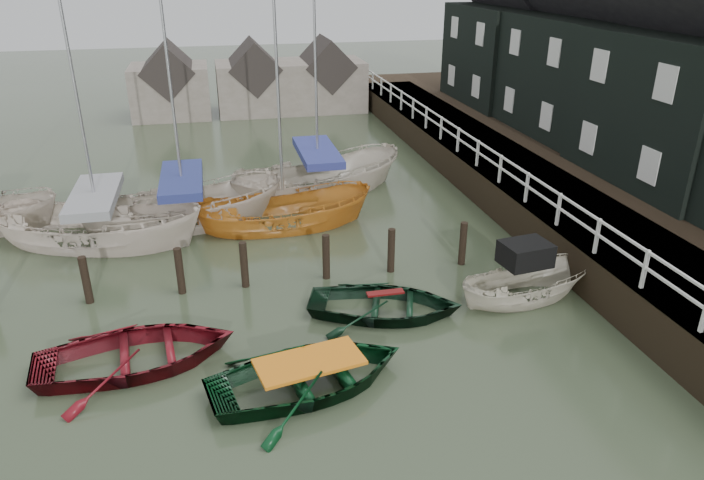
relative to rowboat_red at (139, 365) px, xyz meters
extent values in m
plane|color=#2C3622|center=(3.93, 0.39, 0.00)|extent=(120.00, 120.00, 0.00)
cube|color=black|center=(13.43, 10.39, 1.40)|extent=(3.00, 32.00, 0.20)
cube|color=silver|center=(11.93, 10.39, 2.45)|extent=(0.06, 32.00, 0.06)
cube|color=silver|center=(11.93, 10.39, 2.05)|extent=(0.06, 32.00, 0.06)
cube|color=black|center=(18.93, 10.39, 0.00)|extent=(14.00, 38.00, 1.50)
cube|color=black|center=(18.93, 12.39, 4.00)|extent=(6.00, 7.00, 5.00)
cube|color=black|center=(18.93, 19.39, 4.00)|extent=(6.40, 7.00, 5.00)
cylinder|color=black|center=(-1.57, 3.39, 0.50)|extent=(0.22, 0.22, 1.80)
cylinder|color=black|center=(0.93, 3.39, 0.50)|extent=(0.22, 0.22, 1.80)
cylinder|color=black|center=(2.73, 3.39, 0.50)|extent=(0.22, 0.22, 1.80)
cylinder|color=black|center=(5.13, 3.39, 0.50)|extent=(0.22, 0.22, 1.80)
cylinder|color=black|center=(7.13, 3.39, 0.50)|extent=(0.22, 0.22, 1.80)
cylinder|color=black|center=(9.43, 3.39, 0.50)|extent=(0.22, 0.22, 1.80)
cube|color=#665B51|center=(-0.07, 26.39, 1.50)|extent=(4.50, 4.00, 3.00)
cube|color=#282321|center=(-0.07, 26.39, 2.80)|extent=(3.18, 4.08, 3.18)
cube|color=#665B51|center=(4.93, 26.39, 1.50)|extent=(4.50, 4.00, 3.00)
cube|color=#282321|center=(4.93, 26.39, 2.80)|extent=(3.18, 4.08, 3.18)
cube|color=#665B51|center=(9.43, 26.39, 1.50)|extent=(4.50, 4.00, 3.00)
cube|color=#282321|center=(9.43, 26.39, 2.80)|extent=(3.18, 4.08, 3.18)
imported|color=#5B0D14|center=(0.00, 0.00, 0.00)|extent=(4.92, 3.79, 0.94)
imported|color=black|center=(3.81, -1.71, 0.00)|extent=(5.03, 4.02, 0.93)
imported|color=black|center=(6.28, 0.99, 0.00)|extent=(4.79, 4.05, 0.85)
imported|color=beige|center=(10.33, 0.95, 0.00)|extent=(4.16, 2.02, 1.54)
cube|color=black|center=(10.33, 1.15, 1.29)|extent=(1.42, 1.16, 0.65)
imported|color=beige|center=(-1.79, 7.65, 0.00)|extent=(7.63, 4.83, 2.76)
cylinder|color=#B2B2B7|center=(-1.79, 7.65, 5.58)|extent=(0.10, 0.10, 8.12)
cube|color=gray|center=(-1.79, 7.65, 1.64)|extent=(4.18, 2.61, 0.30)
imported|color=beige|center=(0.96, 8.70, 0.00)|extent=(7.45, 3.58, 2.77)
cylinder|color=#B2B2B7|center=(0.96, 8.70, 5.97)|extent=(0.10, 0.10, 8.90)
cube|color=navy|center=(0.96, 8.70, 1.64)|extent=(4.09, 1.92, 0.30)
imported|color=#C07424|center=(4.40, 7.75, 0.00)|extent=(6.32, 2.39, 2.44)
cylinder|color=#B2B2B7|center=(4.40, 7.75, 5.66)|extent=(0.10, 0.10, 8.64)
imported|color=beige|center=(6.20, 10.93, 0.00)|extent=(7.81, 4.49, 2.84)
cylinder|color=#B2B2B7|center=(6.20, 10.93, 6.11)|extent=(0.10, 0.10, 9.09)
cube|color=navy|center=(6.20, 10.93, 1.68)|extent=(4.29, 2.42, 0.30)
camera|label=1|loc=(2.21, -13.06, 8.73)|focal=32.00mm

